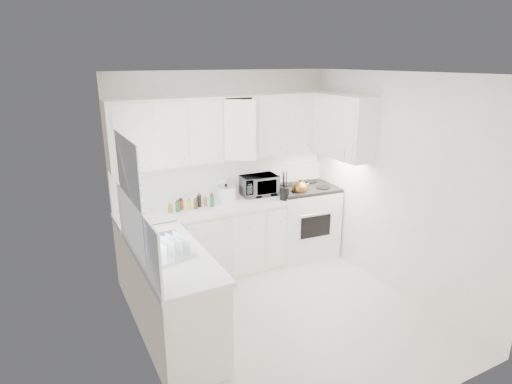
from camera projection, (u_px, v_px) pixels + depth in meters
floor at (285, 316)px, 4.72m from camera, size 3.20×3.20×0.00m
ceiling at (291, 73)px, 3.94m from camera, size 3.20×3.20×0.00m
wall_back at (225, 171)px, 5.68m from camera, size 3.00×0.00×3.00m
wall_front at (408, 272)px, 2.98m from camera, size 3.00×0.00×3.00m
wall_left at (140, 232)px, 3.67m from camera, size 0.00×3.20×3.20m
wall_right at (396, 186)px, 5.00m from camera, size 0.00×3.20×3.20m
window_blinds at (131, 193)px, 3.90m from camera, size 0.06×0.96×1.06m
lower_cabinets_back at (208, 243)px, 5.51m from camera, size 2.22×0.60×0.90m
lower_cabinets_left at (173, 299)px, 4.22m from camera, size 0.60×1.60×0.90m
countertop_back at (207, 209)px, 5.36m from camera, size 2.24×0.64×0.05m
countertop_left at (171, 255)px, 4.08m from camera, size 0.64×1.62×0.05m
backsplash_back at (225, 176)px, 5.70m from camera, size 2.98×0.02×0.55m
backsplash_left at (137, 232)px, 3.86m from camera, size 0.02×1.60×0.55m
upper_cabinets_back at (230, 159)px, 5.49m from camera, size 3.00×0.33×0.80m
upper_cabinets_right at (342, 157)px, 5.56m from camera, size 0.33×0.90×0.80m
sink at (160, 229)px, 4.34m from camera, size 0.42×0.38×0.30m
stove at (304, 211)px, 6.08m from camera, size 0.90×0.77×1.30m
tea_kettle at (300, 188)px, 5.74m from camera, size 0.29×0.24×0.25m
frying_pan at (308, 186)px, 6.20m from camera, size 0.26×0.42×0.04m
microwave at (259, 183)px, 5.78m from camera, size 0.51×0.31×0.33m
rice_cooker at (226, 193)px, 5.50m from camera, size 0.29×0.29×0.25m
paper_towel at (223, 188)px, 5.64m from camera, size 0.12×0.12×0.27m
utensil_crock at (285, 185)px, 5.57m from camera, size 0.17×0.17×0.40m
dish_rack at (170, 247)px, 3.95m from camera, size 0.47×0.40×0.22m
spice_left_0 at (168, 204)px, 5.24m from camera, size 0.06×0.06×0.13m
spice_left_1 at (176, 206)px, 5.20m from camera, size 0.06×0.06×0.13m
spice_left_2 at (180, 203)px, 5.31m from camera, size 0.06×0.06×0.13m
spice_left_3 at (188, 204)px, 5.26m from camera, size 0.06×0.06×0.13m
spice_left_4 at (191, 201)px, 5.37m from camera, size 0.06×0.06×0.13m
spice_left_5 at (199, 202)px, 5.33m from camera, size 0.06×0.06×0.13m
spice_left_6 at (202, 199)px, 5.44m from camera, size 0.06×0.06×0.13m
spice_left_7 at (210, 200)px, 5.40m from camera, size 0.06×0.06×0.13m
sauce_right_0 at (268, 186)px, 5.90m from camera, size 0.06×0.06×0.19m
sauce_right_1 at (273, 186)px, 5.87m from camera, size 0.06×0.06×0.19m
sauce_right_2 at (274, 185)px, 5.95m from camera, size 0.06×0.06×0.19m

